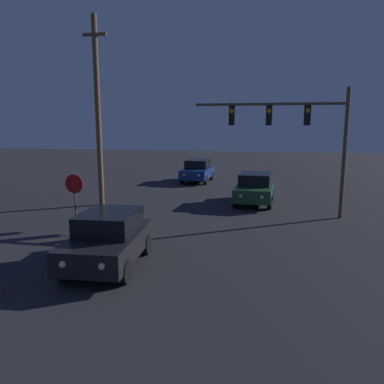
{
  "coord_description": "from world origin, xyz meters",
  "views": [
    {
      "loc": [
        2.77,
        -0.72,
        4.31
      ],
      "look_at": [
        0.0,
        13.39,
        1.69
      ],
      "focal_mm": 35.0,
      "sensor_mm": 36.0,
      "label": 1
    }
  ],
  "objects_px": {
    "traffic_signal_mast": "(297,128)",
    "utility_pole": "(98,111)",
    "car_mid": "(255,188)",
    "car_far": "(198,170)",
    "car_near": "(109,239)",
    "stop_sign": "(75,193)"
  },
  "relations": [
    {
      "from": "traffic_signal_mast",
      "to": "utility_pole",
      "type": "relative_size",
      "value": 0.71
    },
    {
      "from": "car_mid",
      "to": "stop_sign",
      "type": "xyz_separation_m",
      "value": [
        -6.66,
        -7.4,
        0.84
      ]
    },
    {
      "from": "car_far",
      "to": "car_near",
      "type": "bearing_deg",
      "value": 93.93
    },
    {
      "from": "car_near",
      "to": "car_far",
      "type": "height_order",
      "value": "same"
    },
    {
      "from": "traffic_signal_mast",
      "to": "utility_pole",
      "type": "bearing_deg",
      "value": 176.89
    },
    {
      "from": "car_far",
      "to": "utility_pole",
      "type": "distance_m",
      "value": 10.68
    },
    {
      "from": "car_mid",
      "to": "stop_sign",
      "type": "distance_m",
      "value": 9.99
    },
    {
      "from": "traffic_signal_mast",
      "to": "car_mid",
      "type": "bearing_deg",
      "value": 127.57
    },
    {
      "from": "car_far",
      "to": "stop_sign",
      "type": "xyz_separation_m",
      "value": [
        -2.18,
        -14.63,
        0.84
      ]
    },
    {
      "from": "car_far",
      "to": "traffic_signal_mast",
      "type": "relative_size",
      "value": 0.58
    },
    {
      "from": "utility_pole",
      "to": "car_mid",
      "type": "bearing_deg",
      "value": 13.52
    },
    {
      "from": "stop_sign",
      "to": "car_near",
      "type": "bearing_deg",
      "value": -47.09
    },
    {
      "from": "utility_pole",
      "to": "car_near",
      "type": "bearing_deg",
      "value": -64.1
    },
    {
      "from": "car_near",
      "to": "stop_sign",
      "type": "relative_size",
      "value": 1.66
    },
    {
      "from": "car_near",
      "to": "traffic_signal_mast",
      "type": "height_order",
      "value": "traffic_signal_mast"
    },
    {
      "from": "car_near",
      "to": "utility_pole",
      "type": "height_order",
      "value": "utility_pole"
    },
    {
      "from": "car_near",
      "to": "traffic_signal_mast",
      "type": "distance_m",
      "value": 10.28
    },
    {
      "from": "car_near",
      "to": "utility_pole",
      "type": "xyz_separation_m",
      "value": [
        -3.98,
        8.19,
        4.12
      ]
    },
    {
      "from": "car_mid",
      "to": "car_far",
      "type": "relative_size",
      "value": 1.0
    },
    {
      "from": "car_mid",
      "to": "utility_pole",
      "type": "xyz_separation_m",
      "value": [
        -8.09,
        -1.95,
        4.12
      ]
    },
    {
      "from": "utility_pole",
      "to": "stop_sign",
      "type": "bearing_deg",
      "value": -75.29
    },
    {
      "from": "car_mid",
      "to": "car_far",
      "type": "height_order",
      "value": "same"
    }
  ]
}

